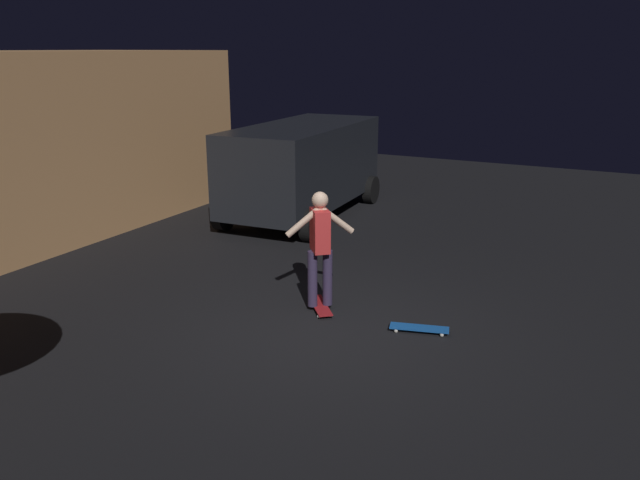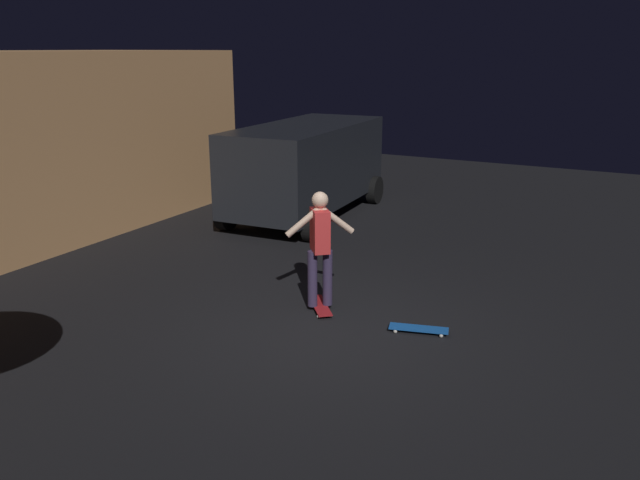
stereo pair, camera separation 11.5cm
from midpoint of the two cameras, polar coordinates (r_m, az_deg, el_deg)
The scene contains 5 objects.
ground_plane at distance 8.59m, azimuth 1.05°, elevation -8.11°, with size 28.00×28.00×0.00m, color black.
parked_van at distance 14.10m, azimuth -1.01°, elevation 6.81°, with size 4.70×2.42×2.03m.
skateboard_ridden at distance 9.22m, azimuth 0.36°, elevation -5.93°, with size 0.73×0.65×0.07m.
skateboard_spare at distance 8.61m, azimuth 9.23°, elevation -7.87°, with size 0.39×0.81×0.07m.
skater at distance 8.88m, azimuth 0.37°, elevation -0.08°, with size 0.70×0.81×1.67m.
Camera 2 is at (-6.93, -3.54, 3.63)m, focal length 35.65 mm.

